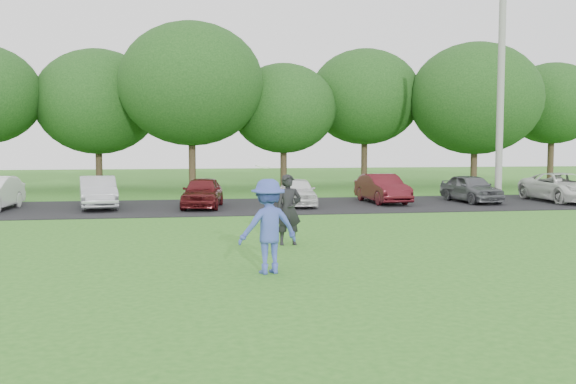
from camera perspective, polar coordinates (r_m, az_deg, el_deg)
The scene contains 7 objects.
ground at distance 12.38m, azimuth 2.68°, elevation -7.25°, with size 100.00×100.00×0.00m, color #2C6C1E.
parking_lot at distance 25.11m, azimuth -3.56°, elevation -1.27°, with size 32.00×6.50×0.03m, color black.
utility_pole at distance 27.53m, azimuth 18.38°, elevation 8.47°, with size 0.28×0.28×9.10m, color gray.
frisbee_player at distance 12.27m, azimuth -1.77°, elevation -3.05°, with size 1.30×0.93×2.12m.
camera_bystander at distance 15.67m, azimuth 0.06°, elevation -1.58°, with size 0.65×0.46×1.73m.
parked_cars at distance 24.97m, azimuth -3.06°, elevation 0.09°, with size 28.47×4.77×1.23m.
tree_row at distance 34.93m, azimuth -2.77°, elevation 8.37°, with size 42.39×9.85×8.64m.
Camera 1 is at (-2.56, -11.85, 2.51)m, focal length 40.00 mm.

